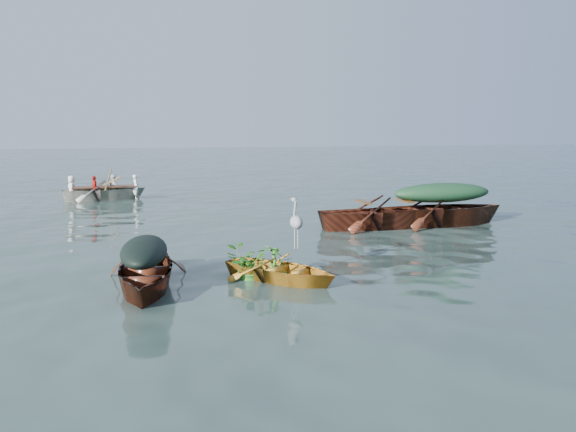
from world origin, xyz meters
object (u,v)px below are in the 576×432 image
dark_covered_boat (146,287)px  heron (296,229)px  open_wooden_boat (383,228)px  yellow_dinghy (281,280)px  green_tarp_boat (441,225)px  rowed_boat (105,200)px

dark_covered_boat → heron: bearing=9.5°
dark_covered_boat → open_wooden_boat: (6.03, 4.24, 0.00)m
yellow_dinghy → dark_covered_boat: 2.25m
yellow_dinghy → green_tarp_boat: green_tarp_boat is taller
yellow_dinghy → dark_covered_boat: dark_covered_boat is taller
green_tarp_boat → rowed_boat: green_tarp_boat is taller
open_wooden_boat → dark_covered_boat: bearing=126.9°
open_wooden_boat → rowed_boat: open_wooden_boat is taller
open_wooden_boat → rowed_boat: 10.90m
dark_covered_boat → heron: heron is taller
rowed_boat → heron: bearing=-169.2°
heron → green_tarp_boat: bearing=-3.6°
green_tarp_boat → heron: 6.50m
yellow_dinghy → dark_covered_boat: (-2.25, 0.13, 0.00)m
green_tarp_boat → open_wooden_boat: size_ratio=1.06×
open_wooden_boat → heron: bearing=141.1°
yellow_dinghy → dark_covered_boat: size_ratio=0.74×
yellow_dinghy → open_wooden_boat: 5.78m
open_wooden_boat → heron: 5.29m
yellow_dinghy → heron: (0.38, 0.40, 0.80)m
dark_covered_boat → rowed_boat: bearing=100.4°
yellow_dinghy → green_tarp_boat: size_ratio=0.53×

